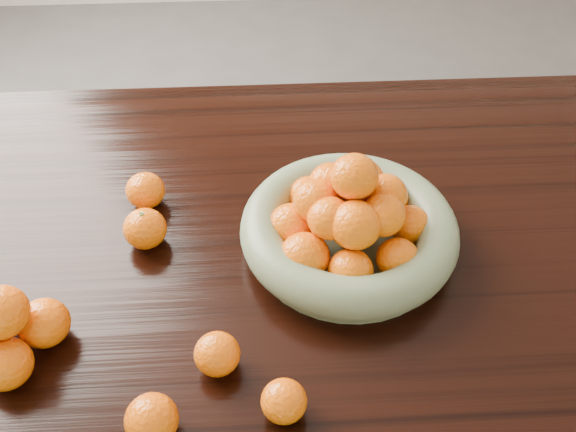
{
  "coord_description": "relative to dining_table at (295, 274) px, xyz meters",
  "views": [
    {
      "loc": [
        -0.05,
        -0.77,
        1.56
      ],
      "look_at": [
        -0.01,
        -0.02,
        0.83
      ],
      "focal_mm": 40.0,
      "sensor_mm": 36.0,
      "label": 1
    }
  ],
  "objects": [
    {
      "name": "dining_table",
      "position": [
        0.0,
        0.0,
        0.0
      ],
      "size": [
        2.0,
        1.0,
        0.75
      ],
      "color": "black",
      "rests_on": "ground"
    },
    {
      "name": "fruit_bowl",
      "position": [
        0.09,
        -0.02,
        0.14
      ],
      "size": [
        0.37,
        0.37,
        0.19
      ],
      "rotation": [
        0.0,
        0.0,
        -0.26
      ],
      "color": "gray",
      "rests_on": "dining_table"
    },
    {
      "name": "orange_pyramid",
      "position": [
        -0.43,
        -0.21,
        0.14
      ],
      "size": [
        0.16,
        0.15,
        0.13
      ],
      "rotation": [
        0.0,
        0.0,
        0.01
      ],
      "color": "orange",
      "rests_on": "dining_table"
    },
    {
      "name": "loose_orange_0",
      "position": [
        -0.26,
        0.01,
        0.12
      ],
      "size": [
        0.07,
        0.07,
        0.07
      ],
      "primitive_type": "ellipsoid",
      "color": "orange",
      "rests_on": "dining_table"
    },
    {
      "name": "loose_orange_1",
      "position": [
        -0.13,
        -0.25,
        0.12
      ],
      "size": [
        0.07,
        0.07,
        0.06
      ],
      "primitive_type": "ellipsoid",
      "color": "orange",
      "rests_on": "dining_table"
    },
    {
      "name": "loose_orange_2",
      "position": [
        -0.04,
        -0.33,
        0.12
      ],
      "size": [
        0.06,
        0.06,
        0.06
      ],
      "primitive_type": "ellipsoid",
      "color": "orange",
      "rests_on": "dining_table"
    },
    {
      "name": "loose_orange_3",
      "position": [
        -0.27,
        0.11,
        0.12
      ],
      "size": [
        0.07,
        0.07,
        0.07
      ],
      "primitive_type": "ellipsoid",
      "color": "orange",
      "rests_on": "dining_table"
    },
    {
      "name": "loose_orange_4",
      "position": [
        -0.21,
        -0.35,
        0.12
      ],
      "size": [
        0.07,
        0.07,
        0.07
      ],
      "primitive_type": "ellipsoid",
      "color": "orange",
      "rests_on": "dining_table"
    }
  ]
}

